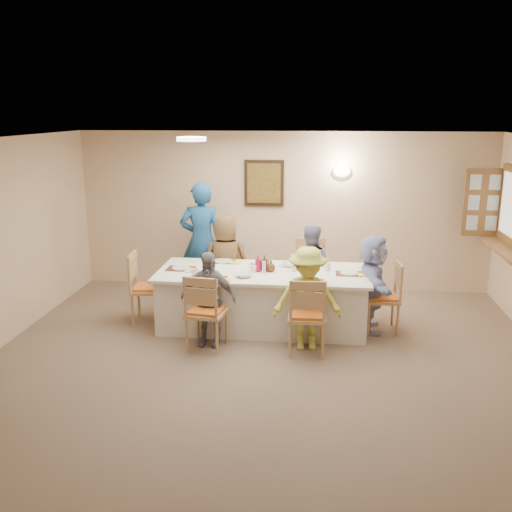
# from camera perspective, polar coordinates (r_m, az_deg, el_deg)

# --- Properties ---
(ground) EXTENTS (7.00, 7.00, 0.00)m
(ground) POSITION_cam_1_polar(r_m,az_deg,el_deg) (6.13, 0.44, -12.89)
(ground) COLOR #7D6651
(room_walls) EXTENTS (7.00, 7.00, 7.00)m
(room_walls) POSITION_cam_1_polar(r_m,az_deg,el_deg) (5.60, 0.47, 1.01)
(room_walls) COLOR beige
(room_walls) RESTS_ON ground
(wall_picture) EXTENTS (0.62, 0.05, 0.72)m
(wall_picture) POSITION_cam_1_polar(r_m,az_deg,el_deg) (9.00, 0.81, 7.29)
(wall_picture) COLOR #331E11
(wall_picture) RESTS_ON room_walls
(wall_sconce) EXTENTS (0.26, 0.09, 0.18)m
(wall_sconce) POSITION_cam_1_polar(r_m,az_deg,el_deg) (8.92, 8.58, 8.37)
(wall_sconce) COLOR white
(wall_sconce) RESTS_ON room_walls
(ceiling_light) EXTENTS (0.36, 0.36, 0.05)m
(ceiling_light) POSITION_cam_1_polar(r_m,az_deg,el_deg) (7.10, -6.47, 11.55)
(ceiling_light) COLOR white
(ceiling_light) RESTS_ON room_walls
(hatch_sill) EXTENTS (0.30, 1.50, 0.05)m
(hatch_sill) POSITION_cam_1_polar(r_m,az_deg,el_deg) (8.43, 23.64, 0.58)
(hatch_sill) COLOR olive
(hatch_sill) RESTS_ON room_walls
(shutter_door) EXTENTS (0.55, 0.04, 1.00)m
(shutter_door) POSITION_cam_1_polar(r_m,az_deg,el_deg) (9.01, 21.74, 5.00)
(shutter_door) COLOR olive
(shutter_door) RESTS_ON room_walls
(dining_table) EXTENTS (2.76, 1.17, 0.76)m
(dining_table) POSITION_cam_1_polar(r_m,az_deg,el_deg) (7.59, 0.68, -4.30)
(dining_table) COLOR white
(dining_table) RESTS_ON ground
(chair_back_left) EXTENTS (0.50, 0.50, 0.90)m
(chair_back_left) POSITION_cam_1_polar(r_m,az_deg,el_deg) (8.40, -2.86, -1.97)
(chair_back_left) COLOR tan
(chair_back_left) RESTS_ON ground
(chair_back_right) EXTENTS (0.49, 0.49, 1.00)m
(chair_back_right) POSITION_cam_1_polar(r_m,az_deg,el_deg) (8.28, 5.37, -1.87)
(chair_back_right) COLOR tan
(chair_back_right) RESTS_ON ground
(chair_front_left) EXTENTS (0.52, 0.52, 0.96)m
(chair_front_left) POSITION_cam_1_polar(r_m,az_deg,el_deg) (6.89, -4.96, -5.46)
(chair_front_left) COLOR tan
(chair_front_left) RESTS_ON ground
(chair_front_right) EXTENTS (0.47, 0.47, 0.95)m
(chair_front_right) POSITION_cam_1_polar(r_m,az_deg,el_deg) (6.77, 5.11, -5.84)
(chair_front_right) COLOR tan
(chair_front_right) RESTS_ON ground
(chair_left_end) EXTENTS (0.50, 0.50, 0.97)m
(chair_left_end) POSITION_cam_1_polar(r_m,az_deg,el_deg) (7.85, -10.67, -3.10)
(chair_left_end) COLOR tan
(chair_left_end) RESTS_ON ground
(chair_right_end) EXTENTS (0.47, 0.47, 0.93)m
(chair_right_end) POSITION_cam_1_polar(r_m,az_deg,el_deg) (7.57, 12.46, -3.99)
(chair_right_end) COLOR tan
(chair_right_end) RESTS_ON ground
(diner_back_left) EXTENTS (0.72, 0.52, 1.37)m
(diner_back_left) POSITION_cam_1_polar(r_m,az_deg,el_deg) (8.22, -3.01, -0.62)
(diner_back_left) COLOR brown
(diner_back_left) RESTS_ON ground
(diner_back_right) EXTENTS (0.64, 0.51, 1.26)m
(diner_back_right) POSITION_cam_1_polar(r_m,az_deg,el_deg) (8.13, 5.37, -1.24)
(diner_back_right) COLOR slate
(diner_back_right) RESTS_ON ground
(diner_front_left) EXTENTS (0.75, 0.43, 1.18)m
(diner_front_left) POSITION_cam_1_polar(r_m,az_deg,el_deg) (6.96, -4.79, -4.27)
(diner_front_left) COLOR gray
(diner_front_left) RESTS_ON ground
(diner_front_right) EXTENTS (0.91, 0.63, 1.27)m
(diner_front_right) POSITION_cam_1_polar(r_m,az_deg,el_deg) (6.83, 5.16, -4.27)
(diner_front_right) COLOR #D5D84F
(diner_front_right) RESTS_ON ground
(diner_right_end) EXTENTS (1.18, 0.38, 1.28)m
(diner_right_end) POSITION_cam_1_polar(r_m,az_deg,el_deg) (7.51, 11.55, -2.73)
(diner_right_end) COLOR #AAB2E7
(diner_right_end) RESTS_ON ground
(caregiver) EXTENTS (0.79, 0.65, 1.77)m
(caregiver) POSITION_cam_1_polar(r_m,az_deg,el_deg) (8.70, -5.46, 1.55)
(caregiver) COLOR #1F558F
(caregiver) RESTS_ON ground
(placemat_fl) EXTENTS (0.36, 0.27, 0.01)m
(placemat_fl) POSITION_cam_1_polar(r_m,az_deg,el_deg) (7.15, -4.43, -2.29)
(placemat_fl) COLOR #472B19
(placemat_fl) RESTS_ON dining_table
(plate_fl) EXTENTS (0.24, 0.24, 0.01)m
(plate_fl) POSITION_cam_1_polar(r_m,az_deg,el_deg) (7.15, -4.43, -2.21)
(plate_fl) COLOR white
(plate_fl) RESTS_ON dining_table
(napkin_fl) EXTENTS (0.14, 0.14, 0.01)m
(napkin_fl) POSITION_cam_1_polar(r_m,az_deg,el_deg) (7.07, -3.07, -2.40)
(napkin_fl) COLOR yellow
(napkin_fl) RESTS_ON dining_table
(placemat_fr) EXTENTS (0.38, 0.28, 0.01)m
(placemat_fr) POSITION_cam_1_polar(r_m,az_deg,el_deg) (7.04, 5.23, -2.59)
(placemat_fr) COLOR #472B19
(placemat_fr) RESTS_ON dining_table
(plate_fr) EXTENTS (0.22, 0.22, 0.01)m
(plate_fr) POSITION_cam_1_polar(r_m,az_deg,el_deg) (7.03, 5.23, -2.51)
(plate_fr) COLOR white
(plate_fr) RESTS_ON dining_table
(napkin_fr) EXTENTS (0.13, 0.13, 0.01)m
(napkin_fr) POSITION_cam_1_polar(r_m,az_deg,el_deg) (6.99, 6.70, -2.70)
(napkin_fr) COLOR yellow
(napkin_fr) RESTS_ON dining_table
(placemat_bl) EXTENTS (0.33, 0.25, 0.01)m
(placemat_bl) POSITION_cam_1_polar(r_m,az_deg,el_deg) (7.95, -3.32, -0.56)
(placemat_bl) COLOR #472B19
(placemat_bl) RESTS_ON dining_table
(plate_bl) EXTENTS (0.25, 0.25, 0.02)m
(plate_bl) POSITION_cam_1_polar(r_m,az_deg,el_deg) (7.95, -3.32, -0.49)
(plate_bl) COLOR white
(plate_bl) RESTS_ON dining_table
(napkin_bl) EXTENTS (0.13, 0.13, 0.01)m
(napkin_bl) POSITION_cam_1_polar(r_m,az_deg,el_deg) (7.87, -2.09, -0.65)
(napkin_bl) COLOR yellow
(napkin_bl) RESTS_ON dining_table
(placemat_br) EXTENTS (0.32, 0.24, 0.01)m
(placemat_br) POSITION_cam_1_polar(r_m,az_deg,el_deg) (7.84, 5.36, -0.81)
(placemat_br) COLOR #472B19
(placemat_br) RESTS_ON dining_table
(plate_br) EXTENTS (0.24, 0.24, 0.01)m
(plate_br) POSITION_cam_1_polar(r_m,az_deg,el_deg) (7.84, 5.36, -0.74)
(plate_br) COLOR white
(plate_br) RESTS_ON dining_table
(napkin_br) EXTENTS (0.15, 0.15, 0.01)m
(napkin_br) POSITION_cam_1_polar(r_m,az_deg,el_deg) (7.79, 6.68, -0.89)
(napkin_br) COLOR yellow
(napkin_br) RESTS_ON dining_table
(placemat_le) EXTENTS (0.37, 0.27, 0.01)m
(placemat_le) POSITION_cam_1_polar(r_m,az_deg,el_deg) (7.65, -7.53, -1.26)
(placemat_le) COLOR #472B19
(placemat_le) RESTS_ON dining_table
(plate_le) EXTENTS (0.23, 0.23, 0.01)m
(plate_le) POSITION_cam_1_polar(r_m,az_deg,el_deg) (7.65, -7.54, -1.19)
(plate_le) COLOR white
(plate_le) RESTS_ON dining_table
(napkin_le) EXTENTS (0.14, 0.14, 0.01)m
(napkin_le) POSITION_cam_1_polar(r_m,az_deg,el_deg) (7.56, -6.30, -1.35)
(napkin_le) COLOR yellow
(napkin_le) RESTS_ON dining_table
(placemat_re) EXTENTS (0.35, 0.26, 0.01)m
(placemat_re) POSITION_cam_1_polar(r_m,az_deg,el_deg) (7.45, 9.30, -1.76)
(placemat_re) COLOR #472B19
(placemat_re) RESTS_ON dining_table
(plate_re) EXTENTS (0.23, 0.23, 0.01)m
(plate_re) POSITION_cam_1_polar(r_m,az_deg,el_deg) (7.45, 9.30, -1.68)
(plate_re) COLOR white
(plate_re) RESTS_ON dining_table
(napkin_re) EXTENTS (0.14, 0.14, 0.01)m
(napkin_re) POSITION_cam_1_polar(r_m,az_deg,el_deg) (7.41, 10.71, -1.85)
(napkin_re) COLOR yellow
(napkin_re) RESTS_ON dining_table
(teacup_a) EXTENTS (0.16, 0.16, 0.09)m
(teacup_a) POSITION_cam_1_polar(r_m,az_deg,el_deg) (7.30, -6.07, -1.65)
(teacup_a) COLOR white
(teacup_a) RESTS_ON dining_table
(teacup_b) EXTENTS (0.17, 0.17, 0.09)m
(teacup_b) POSITION_cam_1_polar(r_m,az_deg,el_deg) (7.97, 3.80, -0.21)
(teacup_b) COLOR white
(teacup_b) RESTS_ON dining_table
(bowl_a) EXTENTS (0.36, 0.36, 0.05)m
(bowl_a) POSITION_cam_1_polar(r_m,az_deg,el_deg) (7.21, -1.23, -1.92)
(bowl_a) COLOR white
(bowl_a) RESTS_ON dining_table
(bowl_b) EXTENTS (0.33, 0.33, 0.07)m
(bowl_b) POSITION_cam_1_polar(r_m,az_deg,el_deg) (7.71, 3.38, -0.81)
(bowl_b) COLOR white
(bowl_b) RESTS_ON dining_table
(condiment_ketchup) EXTENTS (0.11, 0.11, 0.22)m
(condiment_ketchup) POSITION_cam_1_polar(r_m,az_deg,el_deg) (7.43, 0.19, -0.74)
(condiment_ketchup) COLOR red
(condiment_ketchup) RESTS_ON dining_table
(condiment_brown) EXTENTS (0.13, 0.13, 0.21)m
(condiment_brown) POSITION_cam_1_polar(r_m,az_deg,el_deg) (7.49, 0.87, -0.69)
(condiment_brown) COLOR #542A16
(condiment_brown) RESTS_ON dining_table
(condiment_malt) EXTENTS (0.17, 0.17, 0.15)m
(condiment_malt) POSITION_cam_1_polar(r_m,az_deg,el_deg) (7.44, 1.48, -0.99)
(condiment_malt) COLOR #542A16
(condiment_malt) RESTS_ON dining_table
(drinking_glass) EXTENTS (0.06, 0.06, 0.10)m
(drinking_glass) POSITION_cam_1_polar(r_m,az_deg,el_deg) (7.52, -0.41, -0.99)
(drinking_glass) COLOR silver
(drinking_glass) RESTS_ON dining_table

